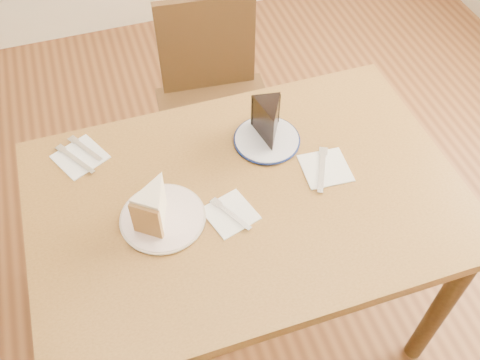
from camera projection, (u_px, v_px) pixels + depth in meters
name	position (u px, v px, depth m)	size (l,w,h in m)	color
ground	(245.00, 312.00, 2.07)	(4.00, 4.00, 0.00)	#462512
table	(246.00, 215.00, 1.56)	(1.20, 0.80, 0.75)	#583A18
chair_far	(216.00, 107.00, 2.08)	(0.48, 0.48, 0.88)	#301D0E
plate_cream	(163.00, 218.00, 1.43)	(0.22, 0.22, 0.01)	white
plate_navy	(267.00, 140.00, 1.61)	(0.19, 0.19, 0.01)	white
carrot_cake	(156.00, 204.00, 1.38)	(0.08, 0.11, 0.11)	white
chocolate_cake	(269.00, 124.00, 1.57)	(0.08, 0.12, 0.11)	black
napkin_cream	(230.00, 214.00, 1.44)	(0.12, 0.12, 0.00)	white
napkin_navy	(325.00, 168.00, 1.54)	(0.13, 0.13, 0.00)	white
napkin_spare	(80.00, 157.00, 1.57)	(0.13, 0.13, 0.00)	white
fork_cream	(231.00, 214.00, 1.44)	(0.01, 0.14, 0.00)	silver
knife_navy	(322.00, 170.00, 1.53)	(0.02, 0.17, 0.00)	silver
fork_spare	(86.00, 149.00, 1.59)	(0.01, 0.14, 0.00)	silver
knife_spare	(76.00, 159.00, 1.56)	(0.01, 0.16, 0.00)	white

